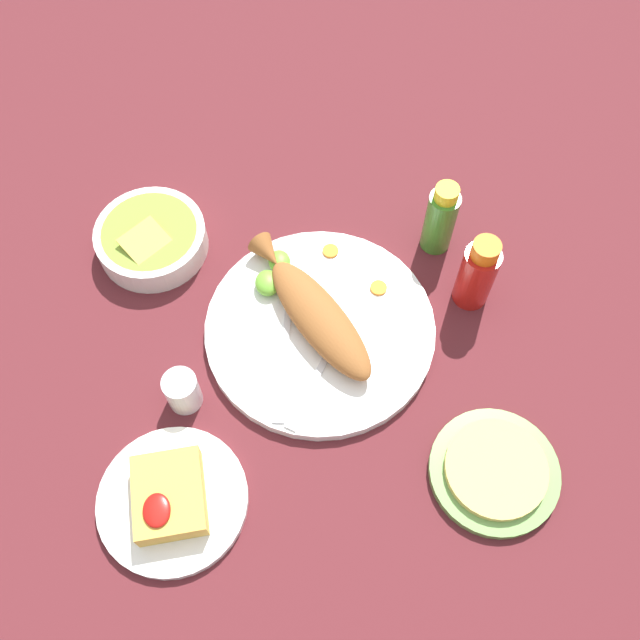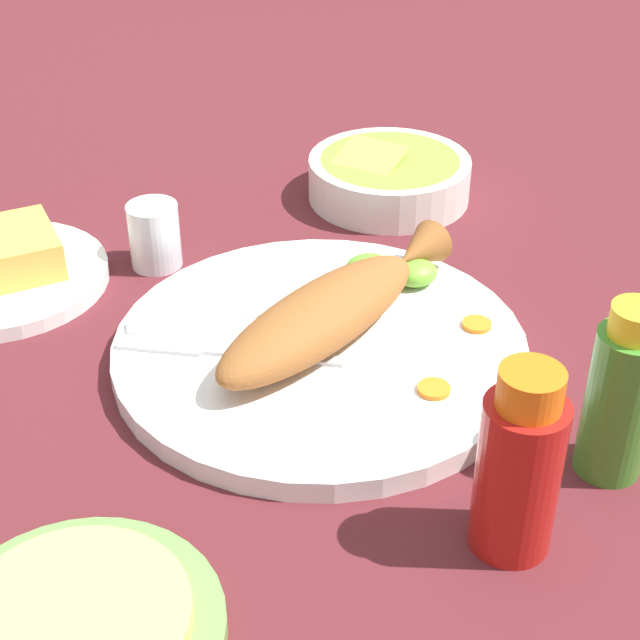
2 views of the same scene
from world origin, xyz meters
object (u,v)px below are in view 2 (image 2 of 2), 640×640
object	(u,v)px
main_plate	(320,349)
guacamole_bowl	(389,176)
fried_fish	(331,310)
fork_near	(213,350)
tortilla_plate	(77,634)
side_plate_fries	(0,278)
hot_sauce_bottle_green	(621,396)
hot_sauce_bottle_red	(519,467)
salt_cup	(155,239)
fork_far	(222,318)

from	to	relation	value
main_plate	guacamole_bowl	bearing A→B (deg)	-129.85
main_plate	fried_fish	bearing A→B (deg)	-155.20
fork_near	tortilla_plate	xyz separation A→B (m)	(0.17, 0.22, -0.01)
side_plate_fries	guacamole_bowl	size ratio (longest dim) A/B	1.16
main_plate	hot_sauce_bottle_green	distance (m)	0.25
fork_near	hot_sauce_bottle_red	xyz separation A→B (m)	(-0.11, 0.26, 0.04)
main_plate	tortilla_plate	distance (m)	0.32
fried_fish	salt_cup	bearing A→B (deg)	-91.45
hot_sauce_bottle_green	hot_sauce_bottle_red	bearing A→B (deg)	15.21
guacamole_bowl	fork_far	bearing A→B (deg)	33.54
fork_near	guacamole_bowl	distance (m)	0.35
fork_far	guacamole_bowl	size ratio (longest dim) A/B	1.07
hot_sauce_bottle_red	guacamole_bowl	size ratio (longest dim) A/B	0.80
fork_near	hot_sauce_bottle_red	distance (m)	0.28
hot_sauce_bottle_red	tortilla_plate	size ratio (longest dim) A/B	0.78
salt_cup	fork_far	bearing A→B (deg)	95.05
side_plate_fries	guacamole_bowl	distance (m)	0.41
fork_far	fried_fish	bearing A→B (deg)	155.02
fork_near	hot_sauce_bottle_green	size ratio (longest dim) A/B	1.18
fork_near	salt_cup	world-z (taller)	salt_cup
main_plate	fork_near	distance (m)	0.09
hot_sauce_bottle_red	guacamole_bowl	xyz separation A→B (m)	(-0.17, -0.47, -0.04)
fried_fish	side_plate_fries	xyz separation A→B (m)	(0.23, -0.23, -0.03)
guacamole_bowl	tortilla_plate	bearing A→B (deg)	43.71
hot_sauce_bottle_green	tortilla_plate	world-z (taller)	hot_sauce_bottle_green
tortilla_plate	salt_cup	bearing A→B (deg)	-114.03
fork_near	salt_cup	distance (m)	0.18
fork_far	hot_sauce_bottle_red	distance (m)	0.31
side_plate_fries	salt_cup	bearing A→B (deg)	168.63
guacamole_bowl	tortilla_plate	size ratio (longest dim) A/B	0.98
main_plate	hot_sauce_bottle_red	distance (m)	0.24
main_plate	tortilla_plate	world-z (taller)	main_plate
fried_fish	hot_sauce_bottle_red	world-z (taller)	hot_sauce_bottle_red
side_plate_fries	guacamole_bowl	world-z (taller)	guacamole_bowl
fork_far	side_plate_fries	xyz separation A→B (m)	(0.15, -0.17, -0.01)
fork_near	hot_sauce_bottle_red	size ratio (longest dim) A/B	1.17
fried_fish	fork_far	xyz separation A→B (m)	(0.07, -0.06, -0.02)
fried_fish	salt_cup	world-z (taller)	same
fork_near	fork_far	distance (m)	0.05
fork_far	side_plate_fries	world-z (taller)	fork_far
side_plate_fries	tortilla_plate	xyz separation A→B (m)	(0.04, 0.43, 0.00)
fried_fish	side_plate_fries	world-z (taller)	fried_fish
fork_near	hot_sauce_bottle_green	world-z (taller)	hot_sauce_bottle_green
main_plate	fork_near	size ratio (longest dim) A/B	2.12
guacamole_bowl	fork_near	bearing A→B (deg)	37.05
fried_fish	hot_sauce_bottle_green	size ratio (longest dim) A/B	2.03
side_plate_fries	fork_near	bearing A→B (deg)	121.73
main_plate	guacamole_bowl	distance (m)	0.30
fork_far	tortilla_plate	world-z (taller)	fork_far
tortilla_plate	fork_near	bearing A→B (deg)	-127.73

